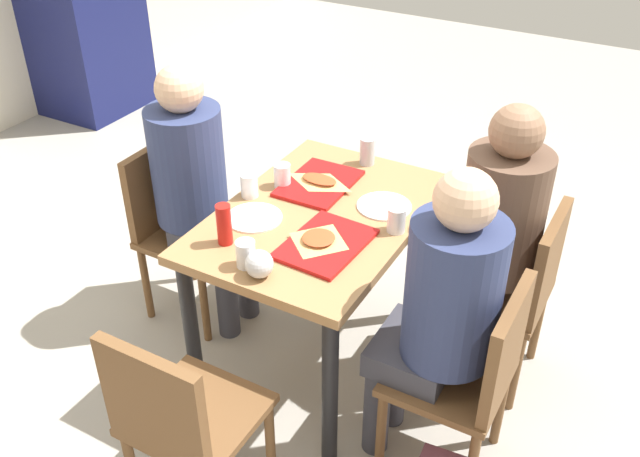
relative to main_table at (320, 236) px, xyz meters
The scene contains 22 objects.
ground_plane 0.65m from the main_table, ahead, with size 10.00×10.00×0.02m, color #9E998E.
main_table is the anchor object (origin of this frame).
chair_near_left 0.82m from the main_table, 109.77° to the right, with size 0.40×0.40×0.83m.
chair_near_right 0.82m from the main_table, 70.23° to the right, with size 0.40×0.40×0.83m.
chair_far_side 0.77m from the main_table, 90.00° to the left, with size 0.40×0.40×0.83m.
chair_left_end 0.94m from the main_table, behind, with size 0.40×0.40×0.83m.
person_in_red 0.68m from the main_table, 113.81° to the right, with size 0.32×0.42×1.24m.
person_in_brown_jacket 0.68m from the main_table, 66.19° to the right, with size 0.32×0.42×1.24m.
person_far_side 0.62m from the main_table, 90.00° to the left, with size 0.32×0.42×1.24m.
tray_red_near 0.26m from the main_table, 145.72° to the right, with size 0.36×0.26×0.02m, color #B21414.
tray_red_far 0.25m from the main_table, 30.30° to the left, with size 0.36×0.26×0.02m, color #B21414.
paper_plate_center 0.28m from the main_table, 128.67° to the left, with size 0.22×0.22×0.01m, color white.
paper_plate_near_edge 0.28m from the main_table, 51.33° to the right, with size 0.22×0.22×0.01m, color white.
pizza_slice_a 0.26m from the main_table, 152.21° to the right, with size 0.19×0.19×0.02m.
pizza_slice_b 0.25m from the main_table, 29.72° to the left, with size 0.13×0.23×0.02m.
plastic_cup_a 0.35m from the main_table, 94.93° to the left, with size 0.07×0.07×0.10m, color white.
plastic_cup_b 0.35m from the main_table, 85.07° to the right, with size 0.07×0.07×0.10m, color white.
plastic_cup_c 0.47m from the main_table, behind, with size 0.07×0.07×0.10m, color white.
plastic_cup_d 0.31m from the main_table, 65.71° to the left, with size 0.07×0.07×0.10m, color white.
soda_can 0.49m from the main_table, ahead, with size 0.07×0.07×0.12m, color #B7BCC6.
condiment_bottle 0.45m from the main_table, 150.02° to the left, with size 0.06×0.06×0.16m, color red.
foil_bundle 0.49m from the main_table, behind, with size 0.10×0.10×0.10m, color silver.
Camera 1 is at (-2.06, -1.15, 2.22)m, focal length 39.56 mm.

